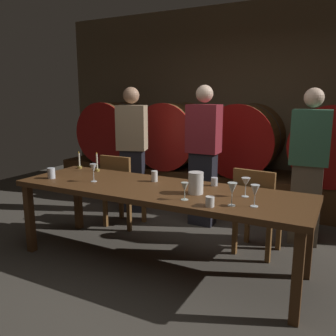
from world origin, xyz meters
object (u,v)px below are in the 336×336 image
candle_right (97,166)px  dining_table (158,194)px  guest_left (132,149)px  guest_center (203,155)px  wine_barrel_left (176,135)px  cup_center_left (154,176)px  wine_barrel_center (245,139)px  wine_barrel_far_left (118,131)px  chair_right (256,208)px  guest_right (308,167)px  wine_glass_left (185,188)px  wine_glass_far_left (93,169)px  cup_center_right (214,182)px  wine_glass_center (232,189)px  pitcher (196,183)px  cup_far_left (51,173)px  wine_barrel_right (333,144)px  wine_glass_right (246,183)px  cup_far_right (210,202)px  chair_left (121,187)px  wine_glass_far_right (255,191)px  candle_left (79,164)px

candle_right → dining_table: bearing=-18.0°
guest_left → guest_center: 1.04m
wine_barrel_left → cup_center_left: wine_barrel_left is taller
wine_barrel_center → candle_right: 2.25m
wine_barrel_far_left → chair_right: (2.80, -1.64, -0.47)m
guest_right → wine_glass_left: 1.59m
candle_right → wine_glass_far_left: 0.48m
candle_right → cup_center_right: 1.36m
wine_barrel_center → guest_left: bearing=-140.2°
wine_glass_center → wine_barrel_far_left: bearing=138.6°
dining_table → pitcher: pitcher is taller
guest_center → cup_far_left: (-1.09, -1.36, -0.06)m
wine_barrel_right → guest_left: (-2.39, -1.04, -0.10)m
dining_table → guest_center: guest_center is taller
chair_right → wine_barrel_center: bearing=-64.7°
wine_glass_right → cup_center_left: bearing=173.2°
pitcher → cup_center_right: size_ratio=2.43×
wine_barrel_center → cup_far_right: size_ratio=12.81×
wine_barrel_far_left → candle_right: size_ratio=4.58×
chair_left → pitcher: 1.46m
cup_far_right → guest_center: bearing=113.6°
guest_center → candle_right: 1.26m
dining_table → wine_glass_right: wine_glass_right is taller
wine_glass_center → cup_far_left: (-1.88, 0.02, -0.08)m
wine_glass_left → wine_glass_far_right: 0.54m
cup_far_right → candle_left: bearing=160.6°
wine_barrel_right → wine_barrel_left: bearing=180.0°
wine_barrel_far_left → candle_left: wine_barrel_far_left is taller
wine_glass_right → wine_glass_far_left: bearing=-173.5°
chair_right → candle_right: (-1.69, -0.31, 0.32)m
wine_barrel_left → wine_glass_far_left: wine_barrel_left is taller
chair_left → candle_left: 0.56m
candle_right → cup_far_right: (1.55, -0.61, -0.02)m
pitcher → guest_right: bearing=56.6°
cup_center_left → cup_far_right: (0.76, -0.49, -0.01)m
dining_table → guest_center: size_ratio=1.61×
guest_left → wine_glass_center: guest_left is taller
wine_barrel_right → wine_glass_center: 2.53m
dining_table → chair_right: (0.76, 0.61, -0.19)m
guest_left → wine_glass_center: bearing=123.9°
guest_center → guest_left: bearing=-2.1°
wine_barrel_left → wine_barrel_right: (2.25, 0.00, 0.00)m
wine_barrel_far_left → cup_center_right: bearing=-38.4°
guest_left → wine_glass_center: 2.31m
wine_barrel_far_left → guest_right: (3.19, -1.11, -0.12)m
wine_glass_far_left → wine_barrel_left: bearing=96.4°
wine_glass_left → cup_far_left: 1.50m
wine_glass_center → cup_center_left: size_ratio=1.70×
wine_barrel_left → wine_glass_center: (1.68, -2.46, -0.08)m
candle_right → cup_far_left: (-0.19, -0.48, -0.01)m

